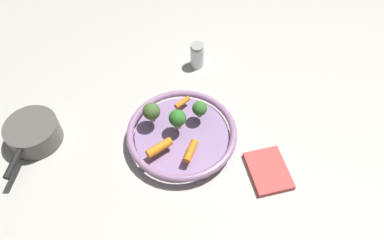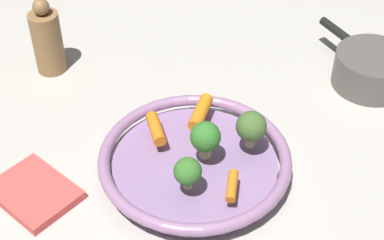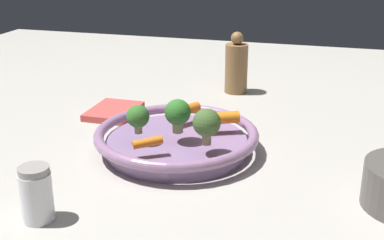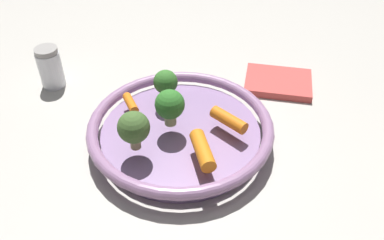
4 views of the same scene
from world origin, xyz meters
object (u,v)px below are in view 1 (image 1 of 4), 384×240
Objects in this scene: broccoli_floret_large at (177,118)px; dish_towel at (268,171)px; baby_carrot_back at (182,102)px; saucepan at (33,133)px; baby_carrot_left at (191,151)px; broccoli_floret_mid at (151,112)px; salt_shaker at (197,55)px; serving_bowl at (182,135)px; baby_carrot_center at (159,148)px; broccoli_floret_small at (200,109)px.

broccoli_floret_large reaches higher than dish_towel.
saucepan is (-0.01, -0.40, -0.02)m from baby_carrot_back.
broccoli_floret_mid reaches higher than baby_carrot_left.
broccoli_floret_mid is at bearing 82.36° from saucepan.
broccoli_floret_mid is 0.29m from salt_shaker.
baby_carrot_back is 0.61× the size of salt_shaker.
baby_carrot_back is (-0.09, 0.02, 0.03)m from serving_bowl.
broccoli_floret_large is at bearing -153.33° from serving_bowl.
baby_carrot_left is 0.09m from broccoli_floret_large.
baby_carrot_center is (0.05, -0.07, 0.03)m from serving_bowl.
baby_carrot_back is at bearing 89.02° from saucepan.
saucepan is at bearing -101.99° from broccoli_floret_large.
salt_shaker is (-0.22, 0.18, -0.04)m from broccoli_floret_mid.
baby_carrot_back is 0.21m from salt_shaker.
saucepan is (-0.08, -0.37, -0.05)m from broccoli_floret_large.
broccoli_floret_small is 0.24× the size of saucepan.
broccoli_floret_small is 0.13m from broccoli_floret_mid.
broccoli_floret_large is (-0.01, -0.01, 0.06)m from serving_bowl.
saucepan is at bearing -70.22° from salt_shaker.
broccoli_floret_small is 0.63× the size of salt_shaker.
broccoli_floret_mid reaches higher than serving_bowl.
serving_bowl is 0.09m from baby_carrot_center.
serving_bowl is 5.98× the size of baby_carrot_back.
baby_carrot_left reaches higher than baby_carrot_back.
salt_shaker is at bearing 153.78° from baby_carrot_back.
broccoli_floret_small is at bearing 83.00° from broccoli_floret_mid.
baby_carrot_center is at bearing -110.89° from baby_carrot_left.
saucepan is (-0.14, -0.31, -0.02)m from baby_carrot_center.
serving_bowl is at bearing 76.22° from saucepan.
baby_carrot_left is at bearing -5.58° from baby_carrot_back.
broccoli_floret_small reaches higher than baby_carrot_back.
serving_bowl is at bearing -57.94° from broccoli_floret_small.
serving_bowl is 1.39× the size of saucepan.
broccoli_floret_mid is (-0.02, -0.13, 0.01)m from broccoli_floret_small.
baby_carrot_center reaches higher than serving_bowl.
broccoli_floret_mid reaches higher than saucepan.
saucepan reaches higher than baby_carrot_back.
baby_carrot_left is 0.08m from baby_carrot_center.
salt_shaker is (-0.32, 0.18, -0.01)m from baby_carrot_center.
serving_bowl is 2.36× the size of dish_towel.
salt_shaker is at bearing 155.08° from broccoli_floret_large.
baby_carrot_center is at bearing -112.03° from dish_towel.
broccoli_floret_mid is at bearing -121.58° from broccoli_floret_large.
broccoli_floret_small is at bearing 154.85° from baby_carrot_left.
broccoli_floret_small is 0.07m from broccoli_floret_large.
serving_bowl is 0.08m from broccoli_floret_small.
baby_carrot_center is 0.10m from broccoli_floret_mid.
baby_carrot_back is 0.07m from broccoli_floret_small.
broccoli_floret_mid reaches higher than broccoli_floret_small.
broccoli_floret_mid is 0.32m from saucepan.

